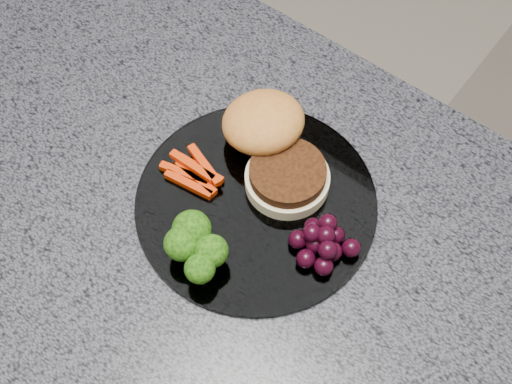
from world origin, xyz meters
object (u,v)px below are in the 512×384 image
island_cabinet (194,340)px  plate (256,203)px  burger (272,143)px  grape_bunch (322,243)px

island_cabinet → plate: bearing=33.6°
island_cabinet → burger: 0.51m
burger → grape_bunch: size_ratio=2.49×
island_cabinet → plate: 0.48m
burger → grape_bunch: bearing=-12.5°
plate → grape_bunch: grape_bunch is taller
plate → grape_bunch: (0.09, -0.00, 0.02)m
island_cabinet → plate: (0.09, 0.06, 0.47)m
island_cabinet → grape_bunch: bearing=17.1°
burger → island_cabinet: bearing=-101.8°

